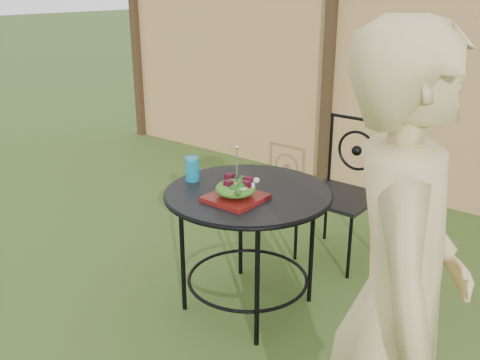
{
  "coord_description": "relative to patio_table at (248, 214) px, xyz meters",
  "views": [
    {
      "loc": [
        1.11,
        -2.17,
        1.79
      ],
      "look_at": [
        -0.64,
        0.03,
        0.75
      ],
      "focal_mm": 40.0,
      "sensor_mm": 36.0,
      "label": 1
    }
  ],
  "objects": [
    {
      "name": "diner",
      "position": [
        1.15,
        -0.74,
        0.27
      ],
      "size": [
        0.63,
        0.74,
        1.72
      ],
      "primitive_type": "imported",
      "rotation": [
        0.0,
        0.0,
        1.98
      ],
      "color": "tan",
      "rests_on": "ground"
    },
    {
      "name": "salad_plate",
      "position": [
        0.03,
        -0.15,
        0.15
      ],
      "size": [
        0.27,
        0.27,
        0.02
      ],
      "primitive_type": "cube",
      "color": "#440D09",
      "rests_on": "patio_table"
    },
    {
      "name": "fork",
      "position": [
        0.04,
        -0.15,
        0.33
      ],
      "size": [
        0.01,
        0.01,
        0.18
      ],
      "primitive_type": "cylinder",
      "color": "silver",
      "rests_on": "salad"
    },
    {
      "name": "salad",
      "position": [
        0.03,
        -0.15,
        0.2
      ],
      "size": [
        0.21,
        0.21,
        0.08
      ],
      "primitive_type": "ellipsoid",
      "color": "#235614",
      "rests_on": "salad_plate"
    },
    {
      "name": "patio_chair",
      "position": [
        0.11,
        0.9,
        -0.08
      ],
      "size": [
        0.46,
        0.46,
        0.95
      ],
      "color": "black",
      "rests_on": "ground"
    },
    {
      "name": "fence",
      "position": [
        0.54,
        2.22,
        0.36
      ],
      "size": [
        8.0,
        0.12,
        1.9
      ],
      "color": "#EAB273",
      "rests_on": "ground"
    },
    {
      "name": "drinking_glass",
      "position": [
        -0.35,
        -0.07,
        0.21
      ],
      "size": [
        0.08,
        0.08,
        0.14
      ],
      "primitive_type": "cylinder",
      "color": "#0E80A8",
      "rests_on": "patio_table"
    },
    {
      "name": "patio_table",
      "position": [
        0.0,
        0.0,
        0.0
      ],
      "size": [
        0.92,
        0.92,
        0.72
      ],
      "color": "black",
      "rests_on": "ground"
    },
    {
      "name": "ground",
      "position": [
        0.54,
        0.02,
        -0.59
      ],
      "size": [
        60.0,
        60.0,
        0.0
      ],
      "primitive_type": "plane",
      "color": "#284014",
      "rests_on": "ground"
    }
  ]
}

